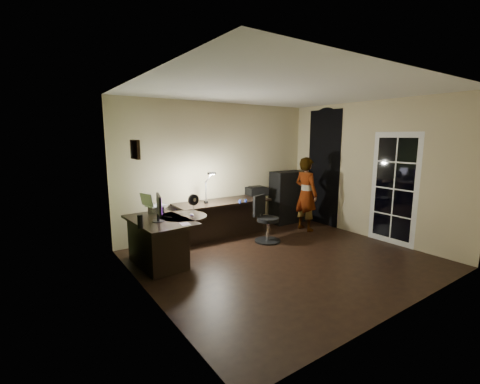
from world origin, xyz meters
TOP-DOWN VIEW (x-y plane):
  - floor at (0.00, 0.00)m, footprint 4.50×4.00m
  - ceiling at (0.00, 0.00)m, footprint 4.50×4.00m
  - wall_back at (0.00, 2.00)m, footprint 4.50×0.01m
  - wall_front at (0.00, -2.00)m, footprint 4.50×0.01m
  - wall_left at (-2.25, 0.00)m, footprint 0.01×4.00m
  - wall_right at (2.25, 0.00)m, footprint 0.01×4.00m
  - green_wall_overlay at (-2.24, 0.00)m, footprint 0.00×4.00m
  - arched_doorway at (2.24, 1.15)m, footprint 0.01×0.90m
  - french_door at (2.24, -0.55)m, footprint 0.02×0.92m
  - framed_picture at (-2.22, 0.45)m, footprint 0.04×0.30m
  - desk_left at (-1.75, 0.96)m, footprint 0.85×1.32m
  - desk_right at (-0.17, 1.63)m, footprint 1.98×0.75m
  - cabinet at (1.67, 1.70)m, footprint 0.82×0.43m
  - laptop_stand at (-1.62, 1.44)m, footprint 0.33×0.31m
  - laptop at (-1.62, 1.44)m, footprint 0.41×0.40m
  - monitor at (-1.81, 0.84)m, footprint 0.21×0.47m
  - mouse at (-1.22, 0.90)m, footprint 0.06×0.09m
  - phone at (-1.77, 1.02)m, footprint 0.09×0.13m
  - pen at (-1.58, 1.02)m, footprint 0.08×0.14m
  - speaker at (-2.14, 0.66)m, footprint 0.10×0.10m
  - notepad at (-1.53, 0.48)m, footprint 0.16×0.20m
  - desk_fan at (-1.04, 1.19)m, footprint 0.22×0.15m
  - headphones at (0.08, 1.28)m, footprint 0.19×0.11m
  - printer at (0.82, 1.80)m, footprint 0.49×0.41m
  - desk_lamp at (-0.56, 1.62)m, footprint 0.24×0.34m
  - office_chair at (0.36, 0.85)m, footprint 0.63×0.63m
  - person at (1.55, 1.00)m, footprint 0.39×0.57m

SIDE VIEW (x-z plane):
  - floor at x=0.00m, z-range -0.01..0.00m
  - desk_right at x=-0.17m, z-range 0.00..0.73m
  - desk_left at x=-1.75m, z-range 0.00..0.74m
  - office_chair at x=0.36m, z-range 0.00..0.89m
  - cabinet at x=1.67m, z-range 0.00..1.21m
  - phone at x=-1.77m, z-range 0.73..0.74m
  - notepad at x=-1.53m, z-range 0.73..0.74m
  - pen at x=-1.58m, z-range 0.73..0.74m
  - mouse at x=-1.22m, z-range 0.73..0.76m
  - headphones at x=0.08m, z-range 0.73..0.81m
  - laptop_stand at x=-1.62m, z-range 0.73..0.84m
  - person at x=1.55m, z-range 0.00..1.59m
  - printer at x=0.82m, z-range 0.73..0.92m
  - speaker at x=-2.14m, z-range 0.73..0.93m
  - desk_fan at x=-1.04m, z-range 0.73..1.03m
  - monitor at x=-1.81m, z-range 0.73..1.03m
  - laptop at x=-1.62m, z-range 0.85..1.08m
  - french_door at x=2.24m, z-range 0.00..2.10m
  - desk_lamp at x=-0.56m, z-range 0.73..1.40m
  - arched_doorway at x=2.24m, z-range 0.00..2.60m
  - wall_back at x=0.00m, z-range 0.00..2.70m
  - wall_front at x=0.00m, z-range 0.00..2.70m
  - wall_left at x=-2.25m, z-range 0.00..2.70m
  - wall_right at x=2.25m, z-range 0.00..2.70m
  - green_wall_overlay at x=-2.24m, z-range 0.00..2.70m
  - framed_picture at x=-2.22m, z-range 1.73..1.98m
  - ceiling at x=0.00m, z-range 2.70..2.71m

